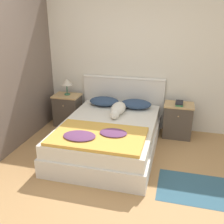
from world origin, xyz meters
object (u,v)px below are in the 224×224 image
at_px(pillow_right, 136,104).
at_px(book_stack, 179,103).
at_px(table_lamp, 67,82).
at_px(bed, 109,136).
at_px(pillow_left, 104,101).
at_px(nightstand_right, 178,120).
at_px(dog, 118,109).
at_px(nightstand_left, 68,110).

bearing_deg(pillow_right, book_stack, -1.23).
bearing_deg(table_lamp, bed, -37.77).
xyz_separation_m(bed, pillow_left, (-0.30, 0.77, 0.31)).
distance_m(nightstand_right, pillow_right, 0.79).
bearing_deg(pillow_left, table_lamp, 176.78).
xyz_separation_m(nightstand_right, book_stack, (-0.00, -0.03, 0.33)).
bearing_deg(table_lamp, nightstand_right, -0.75).
relative_size(bed, table_lamp, 6.55).
relative_size(pillow_right, dog, 0.81).
bearing_deg(nightstand_right, nightstand_left, 180.00).
height_order(dog, book_stack, book_stack).
distance_m(dog, book_stack, 1.06).
relative_size(nightstand_right, table_lamp, 1.95).
height_order(pillow_right, table_lamp, table_lamp).
bearing_deg(dog, nightstand_left, 160.17).
xyz_separation_m(nightstand_left, pillow_left, (0.75, -0.01, 0.24)).
bearing_deg(dog, book_stack, 20.23).
relative_size(pillow_right, table_lamp, 1.75).
height_order(bed, nightstand_left, nightstand_left).
bearing_deg(table_lamp, pillow_left, -3.22).
distance_m(nightstand_right, book_stack, 0.33).
bearing_deg(nightstand_right, pillow_right, -178.87).
distance_m(bed, dog, 0.51).
xyz_separation_m(pillow_right, book_stack, (0.75, -0.02, 0.08)).
relative_size(bed, book_stack, 8.82).
bearing_deg(dog, pillow_right, 57.43).
relative_size(bed, dog, 3.01).
distance_m(book_stack, table_lamp, 2.10).
xyz_separation_m(nightstand_left, nightstand_right, (2.09, 0.00, 0.00)).
bearing_deg(pillow_left, pillow_right, 0.00).
bearing_deg(pillow_right, bed, -111.12).
distance_m(dog, table_lamp, 1.21).
relative_size(pillow_left, dog, 0.81).
bearing_deg(table_lamp, dog, -21.09).
height_order(bed, dog, dog).
relative_size(pillow_left, table_lamp, 1.75).
xyz_separation_m(bed, nightstand_right, (1.04, 0.78, 0.07)).
distance_m(pillow_left, table_lamp, 0.81).
relative_size(dog, book_stack, 2.93).
xyz_separation_m(bed, table_lamp, (-1.04, 0.81, 0.61)).
bearing_deg(pillow_right, nightstand_left, 179.37).
distance_m(bed, table_lamp, 1.46).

